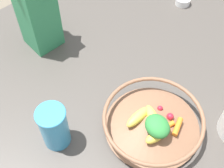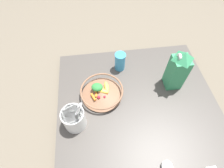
% 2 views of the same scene
% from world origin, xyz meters
% --- Properties ---
extents(ground_plane, '(6.00, 6.00, 0.00)m').
position_xyz_m(ground_plane, '(0.00, 0.00, 0.00)').
color(ground_plane, '#665B4C').
extents(countertop, '(0.91, 0.91, 0.04)m').
position_xyz_m(countertop, '(0.00, 0.00, 0.02)').
color(countertop, '#47423D').
rests_on(countertop, ground_plane).
extents(fruit_bowl, '(0.25, 0.25, 0.08)m').
position_xyz_m(fruit_bowl, '(-0.11, -0.20, 0.08)').
color(fruit_bowl, brown).
rests_on(fruit_bowl, countertop).
extents(milk_carton, '(0.09, 0.09, 0.27)m').
position_xyz_m(milk_carton, '(-0.13, 0.23, 0.18)').
color(milk_carton, '#338C59').
rests_on(milk_carton, countertop).
extents(drinking_cup, '(0.07, 0.07, 0.13)m').
position_xyz_m(drinking_cup, '(-0.30, -0.06, 0.11)').
color(drinking_cup, '#3893C6').
rests_on(drinking_cup, countertop).
extents(measuring_scoop, '(0.08, 0.09, 0.02)m').
position_xyz_m(measuring_scoop, '(0.32, 0.06, 0.05)').
color(measuring_scoop, white).
rests_on(measuring_scoop, countertop).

